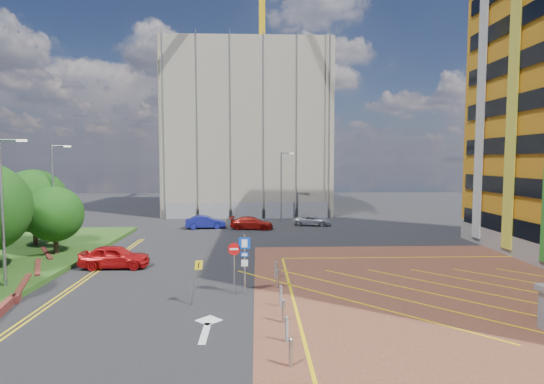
{
  "coord_description": "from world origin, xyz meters",
  "views": [
    {
      "loc": [
        1.14,
        -21.05,
        7.14
      ],
      "look_at": [
        2.11,
        5.48,
        5.11
      ],
      "focal_mm": 28.0,
      "sensor_mm": 36.0,
      "label": 1
    }
  ],
  "objects": [
    {
      "name": "lamp_left_near",
      "position": [
        -12.42,
        2.0,
        4.66
      ],
      "size": [
        1.53,
        0.16,
        8.0
      ],
      "color": "#9EA0A8",
      "rests_on": "grass_bed"
    },
    {
      "name": "tower_crane",
      "position": [
        2.0,
        39.44,
        25.85
      ],
      "size": [
        1.6,
        35.0,
        35.4
      ],
      "color": "gold",
      "rests_on": "ground"
    },
    {
      "name": "retaining_wall",
      "position": [
        -11.8,
        2.0,
        0.2
      ],
      "size": [
        6.06,
        20.33,
        0.4
      ],
      "color": "maroon",
      "rests_on": "ground"
    },
    {
      "name": "lamp_left_far",
      "position": [
        -14.42,
        12.0,
        4.66
      ],
      "size": [
        1.53,
        0.16,
        8.0
      ],
      "color": "#9EA0A8",
      "rests_on": "grass_bed"
    },
    {
      "name": "construction_building",
      "position": [
        0.0,
        40.0,
        11.0
      ],
      "size": [
        21.2,
        19.2,
        22.0
      ],
      "primitive_type": "cube",
      "color": "gray",
      "rests_on": "ground"
    },
    {
      "name": "ground",
      "position": [
        0.0,
        0.0,
        0.0
      ],
      "size": [
        140.0,
        140.0,
        0.0
      ],
      "primitive_type": "plane",
      "color": "black",
      "rests_on": "ground"
    },
    {
      "name": "forecourt",
      "position": [
        14.0,
        0.0,
        0.01
      ],
      "size": [
        26.0,
        26.0,
        0.02
      ],
      "primitive_type": "cube",
      "color": "brown",
      "rests_on": "ground"
    },
    {
      "name": "car_red_left",
      "position": [
        -8.22,
        6.83,
        0.76
      ],
      "size": [
        4.48,
        1.85,
        1.52
      ],
      "primitive_type": "imported",
      "rotation": [
        0.0,
        0.0,
        1.58
      ],
      "color": "red",
      "rests_on": "ground"
    },
    {
      "name": "car_blue_back",
      "position": [
        -4.18,
        22.78,
        0.68
      ],
      "size": [
        4.25,
        1.92,
        1.35
      ],
      "primitive_type": "imported",
      "rotation": [
        0.0,
        0.0,
        1.69
      ],
      "color": "navy",
      "rests_on": "ground"
    },
    {
      "name": "tree_c",
      "position": [
        -13.5,
        10.0,
        3.19
      ],
      "size": [
        4.0,
        4.0,
        4.9
      ],
      "color": "#3D2B1C",
      "rests_on": "grass_bed"
    },
    {
      "name": "tree_d",
      "position": [
        -16.5,
        13.0,
        3.87
      ],
      "size": [
        5.0,
        5.0,
        6.08
      ],
      "color": "#3D2B1C",
      "rests_on": "grass_bed"
    },
    {
      "name": "car_red_back",
      "position": [
        0.62,
        22.17,
        0.64
      ],
      "size": [
        4.64,
        2.46,
        1.28
      ],
      "primitive_type": "imported",
      "rotation": [
        0.0,
        0.0,
        1.41
      ],
      "color": "#A1130D",
      "rests_on": "ground"
    },
    {
      "name": "lamp_back",
      "position": [
        4.08,
        28.0,
        4.36
      ],
      "size": [
        1.53,
        0.16,
        8.0
      ],
      "color": "#9EA0A8",
      "rests_on": "ground"
    },
    {
      "name": "car_silver_back",
      "position": [
        7.15,
        24.4,
        0.56
      ],
      "size": [
        4.26,
        2.54,
        1.11
      ],
      "primitive_type": "imported",
      "rotation": [
        0.0,
        0.0,
        1.39
      ],
      "color": "#B7B8BF",
      "rests_on": "ground"
    },
    {
      "name": "sign_cluster",
      "position": [
        0.3,
        0.98,
        1.95
      ],
      "size": [
        1.17,
        0.12,
        3.2
      ],
      "color": "#9EA0A8",
      "rests_on": "ground"
    },
    {
      "name": "bollard_row",
      "position": [
        2.3,
        -1.67,
        0.47
      ],
      "size": [
        0.14,
        11.14,
        0.9
      ],
      "color": "#9EA0A8",
      "rests_on": "forecourt"
    },
    {
      "name": "construction_fence",
      "position": [
        1.0,
        30.0,
        1.0
      ],
      "size": [
        21.6,
        0.06,
        2.0
      ],
      "primitive_type": "cube",
      "color": "gray",
      "rests_on": "ground"
    },
    {
      "name": "warning_sign",
      "position": [
        -1.84,
        -0.59,
        1.43
      ],
      "size": [
        0.61,
        0.39,
        2.25
      ],
      "color": "#9EA0A8",
      "rests_on": "ground"
    }
  ]
}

